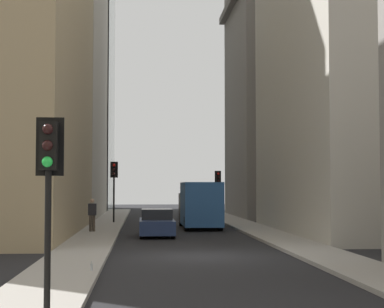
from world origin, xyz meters
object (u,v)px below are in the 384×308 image
at_px(traffic_light_midblock, 218,183).
at_px(discarded_bottle, 91,267).
at_px(delivery_truck, 200,205).
at_px(sedan_navy, 157,223).
at_px(traffic_light_foreground, 48,170).
at_px(pedestrian, 92,214).
at_px(traffic_light_far_junction, 114,178).

relative_size(traffic_light_midblock, discarded_bottle, 13.84).
relative_size(delivery_truck, sedan_navy, 1.50).
relative_size(traffic_light_foreground, traffic_light_midblock, 1.00).
xyz_separation_m(sedan_navy, pedestrian, (1.91, 3.48, 0.45)).
bearing_deg(sedan_navy, traffic_light_far_junction, 14.30).
bearing_deg(discarded_bottle, traffic_light_far_junction, 1.08).
relative_size(delivery_truck, traffic_light_midblock, 1.73).
relative_size(delivery_truck, traffic_light_far_junction, 1.55).
xyz_separation_m(sedan_navy, traffic_light_far_junction, (10.59, 2.70, 2.54)).
bearing_deg(traffic_light_foreground, discarded_bottle, -2.28).
bearing_deg(sedan_navy, pedestrian, 61.25).
distance_m(traffic_light_midblock, discarded_bottle, 33.28).
distance_m(pedestrian, discarded_bottle, 16.13).
distance_m(delivery_truck, discarded_bottle, 20.76).
distance_m(delivery_truck, pedestrian, 7.48).
bearing_deg(traffic_light_far_junction, traffic_light_foreground, -179.64).
bearing_deg(pedestrian, traffic_light_midblock, -28.86).
relative_size(traffic_light_far_junction, discarded_bottle, 15.43).
bearing_deg(discarded_bottle, pedestrian, 4.45).
xyz_separation_m(traffic_light_midblock, pedestrian, (-16.22, 8.94, -1.77)).
xyz_separation_m(traffic_light_foreground, traffic_light_midblock, (39.04, -7.96, -0.01)).
bearing_deg(traffic_light_far_junction, discarded_bottle, -178.92).
relative_size(traffic_light_foreground, discarded_bottle, 13.87).
bearing_deg(pedestrian, delivery_truck, -57.20).
distance_m(delivery_truck, traffic_light_midblock, 12.54).
height_order(traffic_light_foreground, discarded_bottle, traffic_light_foreground).
bearing_deg(traffic_light_foreground, sedan_navy, -6.83).
xyz_separation_m(delivery_truck, pedestrian, (-4.05, 6.28, -0.35)).
xyz_separation_m(traffic_light_midblock, traffic_light_far_junction, (-7.54, 8.15, 0.32)).
xyz_separation_m(traffic_light_far_junction, discarded_bottle, (-24.74, -0.47, -2.95)).
bearing_deg(traffic_light_far_junction, pedestrian, 174.85).
bearing_deg(delivery_truck, sedan_navy, 154.84).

